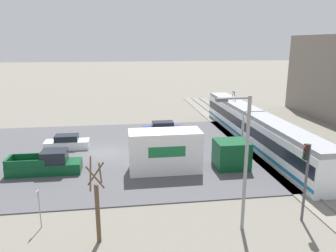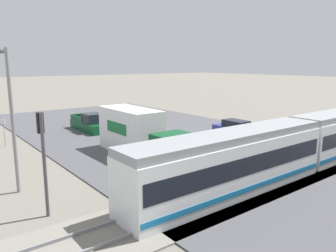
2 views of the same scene
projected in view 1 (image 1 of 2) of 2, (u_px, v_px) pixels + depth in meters
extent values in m
plane|color=slate|center=(105.00, 153.00, 32.28)|extent=(320.00, 320.00, 0.00)
cube|color=#4C4C51|center=(104.00, 153.00, 32.27)|extent=(22.48, 44.85, 0.08)
cube|color=gray|center=(258.00, 146.00, 34.44)|extent=(61.66, 4.40, 0.08)
cube|color=gray|center=(252.00, 145.00, 34.31)|extent=(60.42, 0.10, 0.14)
cube|color=gray|center=(265.00, 145.00, 34.51)|extent=(60.42, 0.10, 0.14)
cube|color=white|center=(233.00, 115.00, 42.10)|extent=(13.58, 2.54, 2.96)
cube|color=black|center=(233.00, 112.00, 42.01)|extent=(13.17, 2.57, 0.99)
cube|color=#1970AD|center=(232.00, 122.00, 42.33)|extent=(13.45, 2.58, 0.28)
cube|color=gray|center=(233.00, 102.00, 41.68)|extent=(13.58, 2.34, 0.42)
cube|color=white|center=(285.00, 149.00, 28.74)|extent=(13.58, 2.54, 2.96)
cube|color=black|center=(285.00, 145.00, 28.65)|extent=(13.17, 2.57, 0.99)
cube|color=#1970AD|center=(284.00, 159.00, 28.96)|extent=(13.45, 2.58, 0.28)
cube|color=gray|center=(287.00, 130.00, 28.32)|extent=(13.58, 2.34, 0.42)
cylinder|color=#2D2D33|center=(233.00, 96.00, 41.92)|extent=(0.66, 0.07, 1.15)
cylinder|color=#2D2D33|center=(235.00, 97.00, 41.06)|extent=(0.66, 0.07, 1.15)
cube|color=#2D2D33|center=(234.00, 92.00, 41.35)|extent=(1.10, 0.08, 0.06)
cube|color=#0C4723|center=(231.00, 154.00, 28.25)|extent=(2.56, 2.81, 2.36)
cube|color=white|center=(165.00, 151.00, 27.32)|extent=(2.56, 5.96, 3.48)
cube|color=#196B38|center=(167.00, 152.00, 26.00)|extent=(0.02, 2.98, 0.87)
cube|color=#0C4723|center=(45.00, 167.00, 27.20)|extent=(1.96, 5.89, 0.91)
cube|color=black|center=(54.00, 156.00, 27.08)|extent=(1.80, 2.00, 0.99)
cube|color=#0C4723|center=(26.00, 164.00, 25.99)|extent=(0.12, 2.94, 0.53)
cube|color=#0C4723|center=(31.00, 156.00, 27.72)|extent=(0.12, 2.94, 0.53)
cube|color=#0C4723|center=(8.00, 161.00, 26.64)|extent=(1.80, 0.24, 0.53)
cube|color=red|center=(5.00, 170.00, 26.00)|extent=(0.14, 0.04, 0.18)
cube|color=navy|center=(163.00, 131.00, 38.60)|extent=(1.78, 4.74, 0.88)
cube|color=black|center=(163.00, 124.00, 38.41)|extent=(1.53, 2.46, 0.64)
cube|color=silver|center=(67.00, 144.00, 33.46)|extent=(1.72, 4.41, 0.82)
cube|color=black|center=(67.00, 138.00, 33.28)|extent=(1.48, 2.29, 0.60)
cylinder|color=#47474C|center=(306.00, 183.00, 19.53)|extent=(0.16, 0.16, 4.91)
cube|color=black|center=(306.00, 152.00, 19.01)|extent=(0.28, 0.22, 0.95)
sphere|color=red|center=(305.00, 147.00, 18.91)|extent=(0.18, 0.18, 0.18)
sphere|color=#3C2C06|center=(304.00, 152.00, 18.99)|extent=(0.18, 0.18, 0.18)
sphere|color=black|center=(304.00, 157.00, 19.07)|extent=(0.18, 0.18, 0.18)
cylinder|color=brown|center=(98.00, 214.00, 17.59)|extent=(0.24, 0.24, 3.37)
cylinder|color=brown|center=(95.00, 177.00, 16.80)|extent=(0.09, 0.94, 1.29)
cylinder|color=brown|center=(100.00, 173.00, 17.04)|extent=(1.14, 0.09, 1.57)
cylinder|color=brown|center=(96.00, 174.00, 17.28)|extent=(0.09, 0.94, 1.29)
cylinder|color=brown|center=(90.00, 174.00, 16.97)|extent=(1.14, 0.09, 1.57)
cylinder|color=gray|center=(246.00, 165.00, 18.30)|extent=(0.20, 0.20, 7.88)
cylinder|color=gray|center=(236.00, 98.00, 17.24)|extent=(0.12, 1.60, 0.12)
cube|color=#515156|center=(222.00, 100.00, 17.15)|extent=(0.36, 0.60, 0.18)
cylinder|color=gray|center=(40.00, 209.00, 19.05)|extent=(0.06, 0.06, 2.38)
cube|color=white|center=(38.00, 194.00, 18.80)|extent=(0.32, 0.02, 0.44)
cube|color=red|center=(37.00, 194.00, 18.80)|extent=(0.31, 0.01, 0.10)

